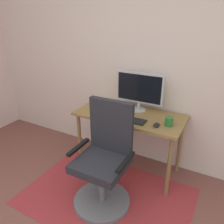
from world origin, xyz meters
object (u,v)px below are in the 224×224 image
at_px(computer_mouse, 156,125).
at_px(keyboard, 127,119).
at_px(desk, 129,121).
at_px(cell_phone, 102,109).
at_px(monitor, 139,89).
at_px(coffee_cup, 169,122).
at_px(office_chair, 104,166).

bearing_deg(computer_mouse, keyboard, 179.79).
distance_m(desk, cell_phone, 0.38).
distance_m(desk, computer_mouse, 0.42).
bearing_deg(desk, monitor, 73.98).
xyz_separation_m(desk, coffee_cup, (0.48, -0.08, 0.14)).
relative_size(coffee_cup, office_chair, 0.09).
bearing_deg(monitor, keyboard, -91.85).
height_order(desk, keyboard, keyboard).
relative_size(cell_phone, office_chair, 0.13).
relative_size(monitor, cell_phone, 4.10).
distance_m(monitor, coffee_cup, 0.54).
relative_size(monitor, computer_mouse, 5.52).
bearing_deg(computer_mouse, coffee_cup, 36.54).
bearing_deg(desk, cell_phone, -175.52).
relative_size(desk, office_chair, 1.16).
bearing_deg(coffee_cup, keyboard, -170.08).
xyz_separation_m(cell_phone, office_chair, (0.38, -0.60, -0.33)).
bearing_deg(cell_phone, coffee_cup, 16.27).
xyz_separation_m(coffee_cup, office_chair, (-0.47, -0.55, -0.37)).
height_order(coffee_cup, office_chair, office_chair).
distance_m(desk, keyboard, 0.19).
bearing_deg(keyboard, desk, 102.68).
xyz_separation_m(keyboard, cell_phone, (-0.40, 0.13, -0.00)).
height_order(cell_phone, office_chair, office_chair).
bearing_deg(monitor, coffee_cup, -28.18).
height_order(desk, coffee_cup, coffee_cup).
xyz_separation_m(keyboard, coffee_cup, (0.45, 0.08, 0.04)).
xyz_separation_m(desk, monitor, (0.05, 0.16, 0.36)).
bearing_deg(office_chair, coffee_cup, 48.97).
xyz_separation_m(computer_mouse, office_chair, (-0.36, -0.47, -0.34)).
bearing_deg(keyboard, cell_phone, 162.44).
distance_m(computer_mouse, office_chair, 0.68).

